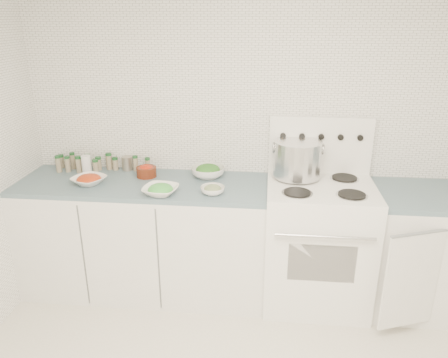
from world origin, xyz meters
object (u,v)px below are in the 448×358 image
stock_pot (297,157)px  bowl_tomato (89,180)px  bowl_snowpea (161,190)px  stove (317,240)px

stock_pot → bowl_tomato: 1.53m
stock_pot → bowl_snowpea: 1.01m
stove → stock_pot: size_ratio=3.70×
bowl_snowpea → bowl_tomato: bearing=166.3°
stove → bowl_tomato: 1.74m
stove → stock_pot: bearing=141.2°
stove → stock_pot: 0.63m
stove → stock_pot: stove is taller
stove → bowl_snowpea: (-1.11, -0.21, 0.44)m
stock_pot → bowl_snowpea: stock_pot is taller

